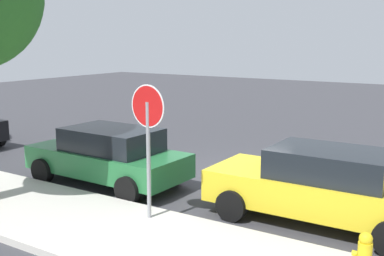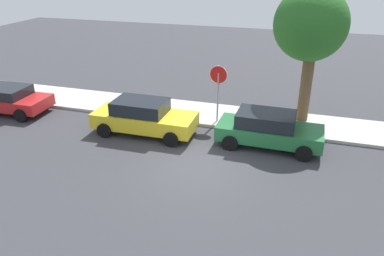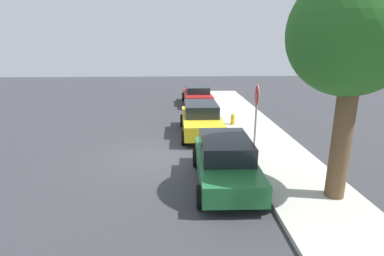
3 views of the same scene
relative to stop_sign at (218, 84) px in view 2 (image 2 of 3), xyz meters
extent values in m
plane|color=#38383D|center=(0.22, -3.96, -1.94)|extent=(60.00, 60.00, 0.00)
cube|color=beige|center=(0.22, 0.82, -1.87)|extent=(32.00, 2.71, 0.14)
cylinder|color=gray|center=(0.00, 0.00, -0.71)|extent=(0.08, 0.08, 2.45)
cylinder|color=white|center=(0.00, 0.00, 0.44)|extent=(0.83, 0.09, 0.83)
cylinder|color=red|center=(0.00, 0.00, 0.44)|extent=(0.78, 0.09, 0.78)
cube|color=#236B38|center=(2.56, -1.57, -1.34)|extent=(4.26, 1.80, 0.59)
cube|color=black|center=(2.38, -1.57, -0.76)|extent=(2.35, 1.56, 0.56)
cylinder|color=black|center=(4.02, -0.73, -1.62)|extent=(0.64, 0.23, 0.64)
cylinder|color=black|center=(3.99, -2.46, -1.62)|extent=(0.64, 0.23, 0.64)
cylinder|color=black|center=(1.14, -0.69, -1.62)|extent=(0.64, 0.23, 0.64)
cylinder|color=black|center=(1.11, -2.42, -1.62)|extent=(0.64, 0.23, 0.64)
cube|color=yellow|center=(-2.81, -1.93, -1.31)|extent=(4.50, 1.78, 0.65)
cube|color=black|center=(-2.99, -1.93, -0.70)|extent=(2.27, 1.56, 0.57)
cylinder|color=black|center=(-4.33, -2.82, -1.62)|extent=(0.64, 0.22, 0.64)
cylinder|color=black|center=(-4.34, -1.06, -1.62)|extent=(0.64, 0.22, 0.64)
cylinder|color=black|center=(-1.28, -2.80, -1.62)|extent=(0.64, 0.22, 0.64)
cylinder|color=black|center=(-1.29, -1.04, -1.62)|extent=(0.64, 0.22, 0.64)
cube|color=red|center=(-10.43, -1.63, -1.36)|extent=(4.31, 1.98, 0.55)
cube|color=black|center=(-10.49, -1.63, -0.85)|extent=(2.36, 1.69, 0.46)
cylinder|color=black|center=(-9.01, -0.66, -1.62)|extent=(0.65, 0.24, 0.64)
cylinder|color=black|center=(-8.95, -2.50, -1.62)|extent=(0.65, 0.24, 0.64)
cylinder|color=brown|center=(3.78, 1.35, -0.19)|extent=(0.52, 0.52, 3.50)
ellipsoid|color=#286623|center=(3.65, 1.27, 2.62)|extent=(3.15, 3.15, 3.16)
cylinder|color=gold|center=(-4.12, -0.12, -1.67)|extent=(0.22, 0.22, 0.55)
sphere|color=gold|center=(-4.12, -0.12, -1.33)|extent=(0.21, 0.21, 0.21)
cylinder|color=gold|center=(-3.97, -0.12, -1.61)|extent=(0.08, 0.09, 0.09)
camera|label=1|loc=(-5.64, 7.19, 1.70)|focal=45.00mm
camera|label=2|loc=(3.57, -15.72, 5.24)|focal=35.00mm
camera|label=3|loc=(11.24, -3.04, 2.36)|focal=28.00mm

